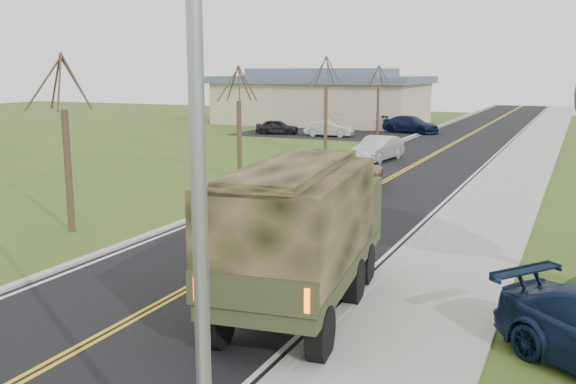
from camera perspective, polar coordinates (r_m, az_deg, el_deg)
The scene contains 16 objects.
road at distance 47.62m, azimuth 13.90°, elevation 3.86°, with size 8.00×120.00×0.01m, color black.
curb_right at distance 47.02m, azimuth 18.88°, elevation 3.58°, with size 0.30×120.00×0.12m, color #9E998E.
sidewalk_right at distance 46.88m, azimuth 21.01°, elevation 3.41°, with size 3.20×120.00×0.10m, color #9E998E.
curb_left at distance 48.56m, azimuth 9.09°, elevation 4.23°, with size 0.30×120.00×0.10m, color #9E998E.
street_light at distance 7.23m, azimuth -8.65°, elevation 2.11°, with size 1.65×0.22×8.00m.
bare_tree_a at distance 23.04m, azimuth -19.03°, elevation 3.03°, with size 1.93×2.26×6.08m.
bare_tree_b at distance 32.72m, azimuth -4.36°, elevation 5.47°, with size 1.83×2.14×5.73m.
bare_tree_c at distance 43.54m, azimuth 3.38°, elevation 7.20°, with size 2.04×2.39×6.42m.
bare_tree_d at distance 54.89m, azimuth 8.00°, elevation 7.62°, with size 1.88×2.20×5.91m.
commercial_building at distance 67.25m, azimuth 3.09°, elevation 8.40°, with size 25.50×21.50×5.65m.
military_truck at distance 14.53m, azimuth 1.25°, elevation -3.03°, with size 3.38×7.37×3.55m.
suv_champagne at distance 30.02m, azimuth 5.67°, elevation 1.43°, with size 2.13×4.61×1.28m, color tan.
sedan_silver at distance 39.64m, azimuth 7.98°, elevation 3.83°, with size 1.61×4.61×1.52m, color silver.
lot_car_dark at distance 55.82m, azimuth -0.97°, elevation 5.81°, with size 1.49×3.71×1.26m, color black.
lot_car_silver at distance 53.90m, azimuth 3.67°, elevation 5.64°, with size 1.40×4.02×1.32m, color silver.
lot_car_navy at distance 57.84m, azimuth 10.87°, elevation 5.91°, with size 2.11×5.19×1.51m, color black.
Camera 1 is at (8.85, -6.46, 5.51)m, focal length 40.00 mm.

